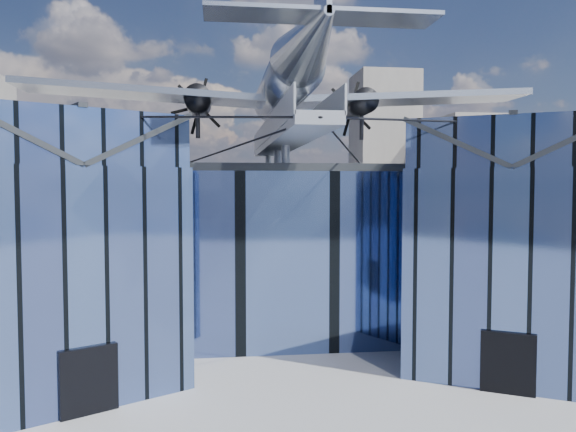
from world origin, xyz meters
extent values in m
plane|color=gray|center=(0.00, 0.00, 0.00)|extent=(120.00, 120.00, 0.00)
cube|color=#4C639B|center=(0.00, 9.00, 4.75)|extent=(28.00, 14.00, 9.50)
cube|color=#23262A|center=(0.00, 9.00, 9.70)|extent=(28.00, 14.00, 0.40)
cube|color=#4C639B|center=(-10.50, -1.00, 4.75)|extent=(11.79, 11.43, 9.50)
cube|color=#4C639B|center=(-10.50, -1.00, 10.60)|extent=(11.56, 11.20, 2.20)
cube|color=#23262A|center=(-8.55, 0.12, 10.60)|extent=(7.98, 9.23, 2.40)
cube|color=#23262A|center=(-10.50, -1.00, 11.75)|extent=(4.30, 7.10, 0.18)
cube|color=black|center=(-8.48, -4.51, 1.30)|extent=(2.03, 1.32, 2.60)
cube|color=black|center=(-6.60, 1.25, 4.75)|extent=(0.34, 0.34, 9.50)
cube|color=#4C639B|center=(10.50, -1.00, 4.75)|extent=(11.79, 11.43, 9.50)
cube|color=#4C639B|center=(10.50, -1.00, 10.60)|extent=(11.56, 11.20, 2.20)
cube|color=#23262A|center=(8.55, 0.12, 10.60)|extent=(7.98, 9.23, 2.40)
cube|color=#23262A|center=(12.45, -2.12, 10.60)|extent=(7.98, 9.23, 2.40)
cube|color=#23262A|center=(10.50, -1.00, 11.75)|extent=(4.30, 7.10, 0.18)
cube|color=black|center=(8.48, -4.51, 1.30)|extent=(2.03, 1.32, 2.60)
cube|color=black|center=(6.60, 1.25, 4.75)|extent=(0.34, 0.34, 9.50)
cube|color=#8F939B|center=(0.00, 3.50, 11.10)|extent=(1.80, 21.00, 0.50)
cube|color=#8F939B|center=(-0.90, 3.50, 11.75)|extent=(0.08, 21.00, 1.10)
cube|color=#8F939B|center=(0.90, 3.50, 11.75)|extent=(0.08, 21.00, 1.10)
cylinder|color=#8F939B|center=(0.00, 13.00, 10.43)|extent=(0.44, 0.44, 1.35)
cylinder|color=#8F939B|center=(0.00, 7.00, 10.43)|extent=(0.44, 0.44, 1.35)
cylinder|color=#8F939B|center=(0.00, 3.00, 10.43)|extent=(0.44, 0.44, 1.35)
cylinder|color=#8F939B|center=(0.00, 4.00, 12.05)|extent=(0.70, 0.70, 1.40)
cylinder|color=black|center=(-5.25, -4.00, 11.40)|extent=(10.55, 6.08, 0.69)
cylinder|color=black|center=(5.25, -4.00, 11.40)|extent=(10.55, 6.08, 0.69)
cylinder|color=black|center=(-3.00, 1.50, 10.55)|extent=(6.09, 17.04, 1.19)
cylinder|color=black|center=(3.00, 1.50, 10.55)|extent=(6.09, 17.04, 1.19)
cylinder|color=#AAAFB7|center=(0.00, 4.00, 14.00)|extent=(2.50, 11.00, 2.50)
sphere|color=#AAAFB7|center=(0.00, 9.50, 14.00)|extent=(2.50, 2.50, 2.50)
cube|color=black|center=(0.00, 8.50, 14.69)|extent=(1.60, 1.40, 0.50)
cone|color=#AAAFB7|center=(0.00, -5.00, 14.30)|extent=(2.50, 7.00, 2.50)
cube|color=#AAAFB7|center=(0.00, -7.20, 14.50)|extent=(8.00, 1.80, 0.14)
cube|color=#AAAFB7|center=(-7.00, 5.00, 13.70)|extent=(14.00, 3.20, 1.08)
cylinder|color=black|center=(-4.60, 5.60, 13.45)|extent=(1.44, 3.20, 1.44)
cone|color=black|center=(-4.60, 7.40, 13.45)|extent=(0.70, 0.70, 0.70)
cube|color=black|center=(-4.60, 7.55, 13.45)|extent=(1.05, 0.06, 3.33)
cube|color=black|center=(-4.60, 7.55, 13.45)|extent=(2.53, 0.06, 2.53)
cube|color=black|center=(-4.60, 7.55, 13.45)|extent=(3.33, 0.06, 1.05)
cylinder|color=black|center=(-4.60, 5.00, 12.22)|extent=(0.24, 0.24, 1.75)
cube|color=#AAAFB7|center=(7.00, 5.00, 13.70)|extent=(14.00, 3.20, 1.08)
cylinder|color=black|center=(4.60, 5.60, 13.45)|extent=(1.44, 3.20, 1.44)
cone|color=black|center=(4.60, 7.40, 13.45)|extent=(0.70, 0.70, 0.70)
cube|color=black|center=(4.60, 7.55, 13.45)|extent=(1.05, 0.06, 3.33)
cube|color=black|center=(4.60, 7.55, 13.45)|extent=(2.53, 0.06, 2.53)
cube|color=black|center=(4.60, 7.55, 13.45)|extent=(3.33, 0.06, 1.05)
cylinder|color=black|center=(4.60, 5.00, 12.22)|extent=(0.24, 0.24, 1.75)
cube|color=gray|center=(32.00, 48.00, 9.00)|extent=(12.00, 14.00, 18.00)
cube|color=gray|center=(-20.00, 55.00, 7.00)|extent=(14.00, 10.00, 14.00)
cube|color=gray|center=(22.00, 58.00, 13.00)|extent=(9.00, 9.00, 26.00)
cylinder|color=#352115|center=(19.73, 11.71, 1.24)|extent=(0.35, 0.35, 2.48)
sphere|color=#234618|center=(19.73, 11.71, 3.45)|extent=(3.30, 3.30, 3.24)
camera|label=1|loc=(-3.58, -26.30, 8.69)|focal=35.00mm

